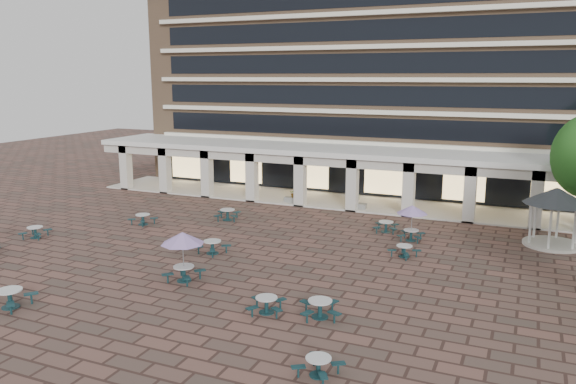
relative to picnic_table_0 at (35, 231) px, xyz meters
The scene contains 18 objects.
ground 14.23m from the picnic_table_0, 10.20° to the left, with size 120.00×120.00×0.00m, color brown.
apartment_building 33.58m from the picnic_table_0, 63.42° to the left, with size 40.00×15.50×25.20m.
retail_arcade 22.42m from the picnic_table_0, 51.05° to the left, with size 42.00×6.60×4.40m.
picnic_table_0 is the anchor object (origin of this frame).
picnic_table_1 11.45m from the picnic_table_0, 47.76° to the right, with size 1.97×1.97×0.82m.
picnic_table_2 23.69m from the picnic_table_0, 20.97° to the right, with size 1.70×1.70×0.67m.
picnic_table_3 20.94m from the picnic_table_0, 11.13° to the right, with size 2.11×2.11×0.77m.
picnic_table_6 13.25m from the picnic_table_0, 11.83° to the right, with size 2.16×2.16×2.49m.
picnic_table_7 18.83m from the picnic_table_0, 13.89° to the right, with size 1.87×1.87×0.71m.
picnic_table_8 6.77m from the picnic_table_0, 51.83° to the left, with size 1.80×1.80×0.72m.
picnic_table_9 11.99m from the picnic_table_0, ahead, with size 1.97×1.97×0.76m.
picnic_table_10 22.74m from the picnic_table_0, 13.84° to the left, with size 1.84×1.84×0.67m.
picnic_table_11 23.55m from the picnic_table_0, 21.98° to the left, with size 1.92×1.92×2.22m.
picnic_table_12 12.44m from the picnic_table_0, 44.45° to the left, with size 2.07×2.07×0.77m.
picnic_table_13 22.31m from the picnic_table_0, 26.86° to the left, with size 1.74×1.74×0.71m.
gazebo 31.88m from the picnic_table_0, 20.51° to the left, with size 3.77×3.77×3.51m.
planter_left 19.02m from the picnic_table_0, 54.18° to the left, with size 1.50×0.69×1.19m.
planter_right 22.46m from the picnic_table_0, 43.36° to the left, with size 1.50×0.75×1.24m.
Camera 1 is at (14.10, -27.36, 9.97)m, focal length 35.00 mm.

